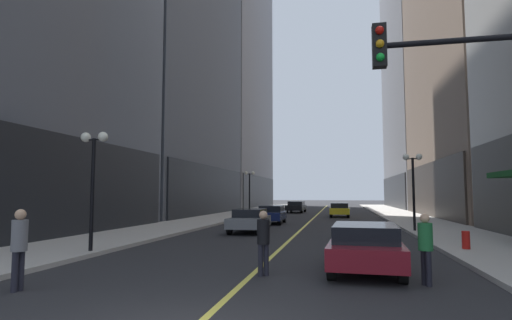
% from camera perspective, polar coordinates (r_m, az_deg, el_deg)
% --- Properties ---
extents(ground_plane, '(200.00, 200.00, 0.00)m').
position_cam_1_polar(ground_plane, '(40.69, 8.43, -7.81)').
color(ground_plane, '#262628').
extents(sidewalk_left, '(4.50, 78.00, 0.15)m').
position_cam_1_polar(sidewalk_left, '(41.97, -2.99, -7.66)').
color(sidewalk_left, '#ADA8A0').
rests_on(sidewalk_left, ground).
extents(sidewalk_right, '(4.50, 78.00, 0.15)m').
position_cam_1_polar(sidewalk_right, '(41.04, 20.11, -7.44)').
color(sidewalk_right, '#ADA8A0').
rests_on(sidewalk_right, ground).
extents(lane_centre_stripe, '(0.16, 70.00, 0.01)m').
position_cam_1_polar(lane_centre_stripe, '(40.69, 8.43, -7.80)').
color(lane_centre_stripe, '#E5D64C').
rests_on(lane_centre_stripe, ground).
extents(building_left_far, '(10.83, 26.00, 46.79)m').
position_cam_1_polar(building_left_far, '(71.23, -3.72, 12.47)').
color(building_left_far, gray).
rests_on(building_left_far, ground).
extents(building_right_far, '(11.96, 26.00, 40.53)m').
position_cam_1_polar(building_right_far, '(69.42, 23.32, 10.64)').
color(building_right_far, gray).
rests_on(building_right_far, ground).
extents(car_maroon, '(2.15, 4.63, 1.32)m').
position_cam_1_polar(car_maroon, '(12.17, 15.14, -11.50)').
color(car_maroon, maroon).
rests_on(car_maroon, ground).
extents(car_grey, '(1.82, 4.07, 1.32)m').
position_cam_1_polar(car_grey, '(23.15, -0.91, -8.41)').
color(car_grey, slate).
rests_on(car_grey, ground).
extents(car_navy, '(1.85, 4.03, 1.32)m').
position_cam_1_polar(car_navy, '(29.86, 2.20, -7.59)').
color(car_navy, '#141E4C').
rests_on(car_navy, ground).
extents(car_yellow, '(1.79, 4.07, 1.32)m').
position_cam_1_polar(car_yellow, '(39.24, 11.69, -6.83)').
color(car_yellow, yellow).
rests_on(car_yellow, ground).
extents(car_black, '(2.08, 4.46, 1.32)m').
position_cam_1_polar(car_black, '(47.48, 5.69, -6.53)').
color(car_black, black).
rests_on(car_black, ground).
extents(pedestrian_in_green_parka, '(0.45, 0.45, 1.70)m').
position_cam_1_polar(pedestrian_in_green_parka, '(10.68, 22.79, -10.79)').
color(pedestrian_in_green_parka, black).
rests_on(pedestrian_in_green_parka, ground).
extents(pedestrian_in_black_coat, '(0.47, 0.47, 1.72)m').
position_cam_1_polar(pedestrian_in_black_coat, '(11.02, 1.04, -10.90)').
color(pedestrian_in_black_coat, black).
rests_on(pedestrian_in_black_coat, ground).
extents(pedestrian_in_grey_suit, '(0.37, 0.37, 1.83)m').
position_cam_1_polar(pedestrian_in_grey_suit, '(10.74, -30.41, -10.03)').
color(pedestrian_in_grey_suit, black).
rests_on(pedestrian_in_grey_suit, ground).
extents(traffic_light_near_right, '(3.43, 0.35, 5.65)m').
position_cam_1_polar(traffic_light_near_right, '(9.05, 30.98, 5.84)').
color(traffic_light_near_right, black).
rests_on(traffic_light_near_right, ground).
extents(street_lamp_left_near, '(1.06, 0.36, 4.43)m').
position_cam_1_polar(street_lamp_left_near, '(15.82, -21.95, -0.54)').
color(street_lamp_left_near, black).
rests_on(street_lamp_left_near, ground).
extents(street_lamp_left_far, '(1.06, 0.36, 4.43)m').
position_cam_1_polar(street_lamp_left_far, '(40.13, -0.92, -3.25)').
color(street_lamp_left_far, black).
rests_on(street_lamp_left_far, ground).
extents(street_lamp_right_mid, '(1.06, 0.36, 4.43)m').
position_cam_1_polar(street_lamp_right_mid, '(24.33, 21.26, -1.92)').
color(street_lamp_right_mid, black).
rests_on(street_lamp_right_mid, ground).
extents(fire_hydrant_right, '(0.28, 0.28, 0.80)m').
position_cam_1_polar(fire_hydrant_right, '(17.11, 27.50, -10.22)').
color(fire_hydrant_right, red).
rests_on(fire_hydrant_right, ground).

